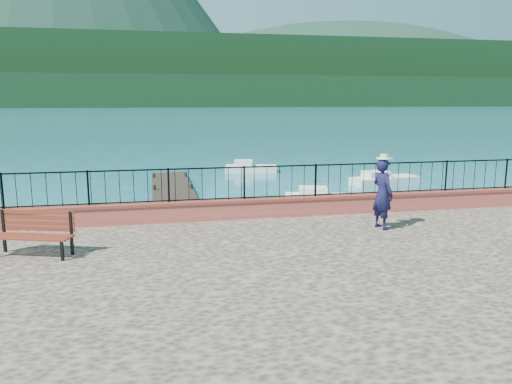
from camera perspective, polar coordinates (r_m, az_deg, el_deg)
name	(u,v)px	position (r m, az deg, el deg)	size (l,w,h in m)	color
ground	(286,304)	(11.92, 3.46, -12.65)	(2000.00, 2000.00, 0.00)	#19596B
parapet	(254,208)	(14.90, -0.20, -1.84)	(28.00, 0.46, 0.58)	#B65841
railing	(254,183)	(14.75, -0.21, 1.06)	(27.00, 0.05, 0.95)	black
dock	(175,200)	(23.03, -9.26, -0.94)	(2.00, 16.00, 0.30)	#2D231C
far_forest	(155,92)	(310.60, -11.46, 11.18)	(900.00, 60.00, 18.00)	black
foothills	(154,74)	(370.97, -11.62, 13.06)	(900.00, 120.00, 44.00)	black
companion_hill	(341,103)	(612.57, 9.71, 10.01)	(448.00, 384.00, 180.00)	#142D23
park_bench	(33,243)	(12.39, -24.10, -5.31)	(1.90, 1.14, 1.00)	black
person	(383,194)	(13.95, 14.26, -0.21)	(0.70, 0.46, 1.92)	black
hat	(384,157)	(13.81, 14.45, 3.95)	(0.44, 0.44, 0.12)	silver
boat_0	(51,221)	(19.25, -22.41, -3.13)	(4.31, 1.30, 0.80)	silver
boat_1	(325,196)	(22.73, 7.88, -0.41)	(3.60, 1.30, 0.80)	silver
boat_2	(385,177)	(28.71, 14.53, 1.64)	(3.91, 1.30, 0.80)	silver
boat_4	(251,166)	(32.57, -0.57, 3.01)	(3.33, 1.30, 0.80)	silver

